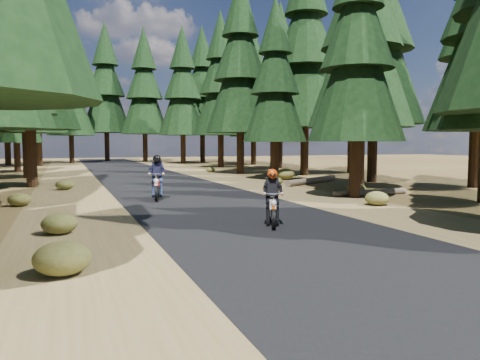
% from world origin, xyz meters
% --- Properties ---
extents(ground, '(120.00, 120.00, 0.00)m').
position_xyz_m(ground, '(0.00, 0.00, 0.00)').
color(ground, '#453518').
rests_on(ground, ground).
extents(road, '(6.00, 100.00, 0.01)m').
position_xyz_m(road, '(0.00, 5.00, 0.01)').
color(road, black).
rests_on(road, ground).
extents(shoulder_l, '(3.20, 100.00, 0.01)m').
position_xyz_m(shoulder_l, '(-4.60, 5.00, 0.00)').
color(shoulder_l, brown).
rests_on(shoulder_l, ground).
extents(shoulder_r, '(3.20, 100.00, 0.01)m').
position_xyz_m(shoulder_r, '(4.60, 5.00, 0.00)').
color(shoulder_r, brown).
rests_on(shoulder_r, ground).
extents(pine_forest, '(34.59, 55.08, 16.32)m').
position_xyz_m(pine_forest, '(-0.02, 21.05, 7.89)').
color(pine_forest, black).
rests_on(pine_forest, ground).
extents(log_near, '(4.55, 3.11, 0.32)m').
position_xyz_m(log_near, '(7.71, 10.80, 0.16)').
color(log_near, '#4C4233').
rests_on(log_near, ground).
extents(log_far, '(3.49, 0.27, 0.24)m').
position_xyz_m(log_far, '(7.11, 4.88, 0.12)').
color(log_far, '#4C4233').
rests_on(log_far, ground).
extents(understory_shrubs, '(14.79, 30.52, 0.66)m').
position_xyz_m(understory_shrubs, '(1.83, 5.62, 0.26)').
color(understory_shrubs, '#474C1E').
rests_on(understory_shrubs, ground).
extents(rider_lead, '(1.09, 1.75, 1.50)m').
position_xyz_m(rider_lead, '(0.24, -0.28, 0.51)').
color(rider_lead, silver).
rests_on(rider_lead, road).
extents(rider_follow, '(1.01, 2.01, 1.72)m').
position_xyz_m(rider_follow, '(-1.53, 6.47, 0.58)').
color(rider_follow, '#961A0A').
rests_on(rider_follow, road).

